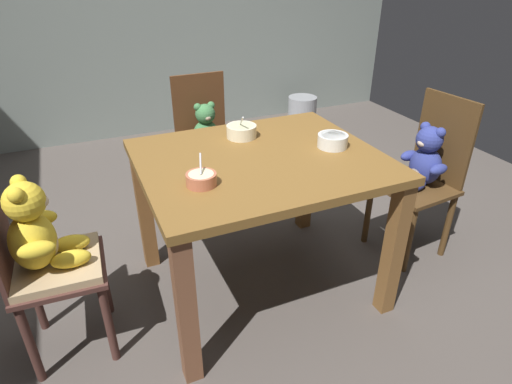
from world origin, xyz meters
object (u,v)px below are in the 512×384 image
teddy_chair_far_center (207,138)px  metal_pail (302,110)px  teddy_chair_near_left (42,247)px  porridge_bowl_white_near_right (333,141)px  teddy_chair_near_right (424,167)px  porridge_bowl_cream_far_center (242,131)px  porridge_bowl_terracotta_near_left (201,179)px  dining_table (260,180)px

teddy_chair_far_center → metal_pail: (1.43, 1.24, -0.37)m
teddy_chair_near_left → porridge_bowl_white_near_right: size_ratio=5.85×
porridge_bowl_white_near_right → teddy_chair_near_right: bearing=-0.9°
porridge_bowl_cream_far_center → teddy_chair_near_left: bearing=-163.4°
teddy_chair_near_right → porridge_bowl_white_near_right: size_ratio=6.34×
teddy_chair_near_left → porridge_bowl_white_near_right: (1.33, 0.00, 0.24)m
porridge_bowl_terracotta_near_left → metal_pail: bearing=52.4°
teddy_chair_near_left → porridge_bowl_cream_far_center: size_ratio=5.26×
teddy_chair_near_left → porridge_bowl_terracotta_near_left: size_ratio=6.46×
metal_pail → porridge_bowl_cream_far_center: bearing=-127.2°
porridge_bowl_white_near_right → porridge_bowl_terracotta_near_left: bearing=-169.8°
teddy_chair_far_center → metal_pail: size_ratio=3.05×
teddy_chair_near_left → metal_pail: 3.28m
teddy_chair_far_center → teddy_chair_near_right: 1.35m
dining_table → teddy_chair_near_left: teddy_chair_near_left is taller
porridge_bowl_white_near_right → porridge_bowl_cream_far_center: bearing=140.5°
porridge_bowl_cream_far_center → metal_pail: 2.46m
porridge_bowl_terracotta_near_left → dining_table: bearing=25.6°
porridge_bowl_white_near_right → porridge_bowl_terracotta_near_left: size_ratio=1.10×
porridge_bowl_terracotta_near_left → teddy_chair_near_right: bearing=5.1°
dining_table → teddy_chair_near_right: bearing=-2.4°
teddy_chair_near_left → dining_table: bearing=4.5°
porridge_bowl_cream_far_center → teddy_chair_far_center: bearing=89.3°
teddy_chair_far_center → porridge_bowl_cream_far_center: (-0.01, -0.65, 0.27)m
dining_table → metal_pail: dining_table is taller
porridge_bowl_terracotta_near_left → porridge_bowl_cream_far_center: bearing=50.7°
porridge_bowl_white_near_right → metal_pail: (1.08, 2.18, -0.64)m
teddy_chair_near_right → porridge_bowl_cream_far_center: (-0.97, 0.30, 0.26)m
teddy_chair_near_right → dining_table: bearing=-7.9°
porridge_bowl_cream_far_center → metal_pail: size_ratio=0.54×
teddy_chair_near_right → porridge_bowl_cream_far_center: teddy_chair_near_right is taller
porridge_bowl_white_near_right → porridge_bowl_cream_far_center: 0.46m
teddy_chair_near_left → metal_pail: teddy_chair_near_left is taller
teddy_chair_far_center → teddy_chair_near_left: bearing=-47.1°
teddy_chair_far_center → dining_table: bearing=-1.8°
porridge_bowl_white_near_right → dining_table: bearing=175.0°
porridge_bowl_white_near_right → metal_pail: 2.52m
dining_table → teddy_chair_far_center: bearing=88.8°
teddy_chair_far_center → porridge_bowl_terracotta_near_left: (-0.35, -1.06, 0.27)m
teddy_chair_far_center → porridge_bowl_cream_far_center: 0.70m
teddy_chair_near_right → porridge_bowl_cream_far_center: bearing=-22.7°
porridge_bowl_white_near_right → teddy_chair_far_center: bearing=110.3°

